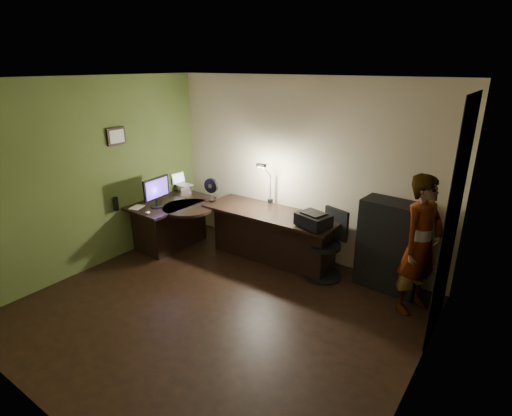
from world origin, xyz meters
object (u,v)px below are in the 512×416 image
Objects in this scene: monitor at (156,196)px; person at (421,245)px; desk_right at (270,236)px; cabinet at (391,246)px; desk_left at (172,224)px; office_chair at (324,245)px.

monitor is 0.30× the size of person.
desk_right is 1.75m from cabinet.
office_chair is (2.50, 0.50, 0.10)m from desk_left.
cabinet is at bearing 33.05° from office_chair.
cabinet reaches higher than office_chair.
cabinet is 0.87m from office_chair.
office_chair is (0.89, 0.00, 0.09)m from desk_right.
desk_left is 0.63× the size of desk_right.
desk_right is 1.73× the size of cabinet.
desk_left is at bearing -163.42° from cabinet.
person is (2.14, -0.08, 0.46)m from desk_right.
cabinet is (1.72, 0.25, 0.21)m from desk_right.
office_chair is at bearing -0.62° from desk_right.
office_chair is at bearing 107.34° from person.
person is (3.74, 0.70, -0.08)m from monitor.
desk_right is at bearing 108.83° from person.
desk_right is at bearing 18.91° from desk_left.
person is (1.25, -0.08, 0.37)m from office_chair.
desk_right is 1.86m from monitor.
desk_left is 1.68m from desk_right.
monitor is at bearing -86.47° from desk_left.
desk_right is at bearing -167.81° from cabinet.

